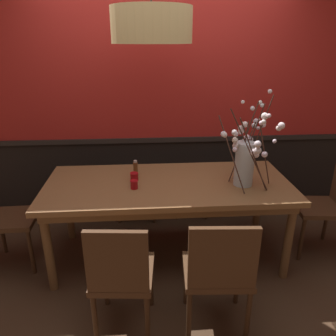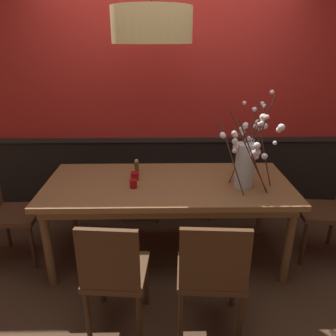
# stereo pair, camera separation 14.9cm
# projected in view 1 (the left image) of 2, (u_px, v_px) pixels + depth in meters

# --- Properties ---
(ground_plane) EXTENTS (24.00, 24.00, 0.00)m
(ground_plane) POSITION_uv_depth(u_px,v_px,m) (168.00, 255.00, 3.15)
(ground_plane) COLOR #4C3321
(back_wall) EXTENTS (5.65, 0.14, 2.93)m
(back_wall) POSITION_uv_depth(u_px,v_px,m) (162.00, 90.00, 3.37)
(back_wall) COLOR black
(back_wall) RESTS_ON ground
(dining_table) EXTENTS (2.15, 0.94, 0.77)m
(dining_table) POSITION_uv_depth(u_px,v_px,m) (168.00, 191.00, 2.90)
(dining_table) COLOR olive
(dining_table) RESTS_ON ground
(chair_far_side_right) EXTENTS (0.43, 0.41, 0.90)m
(chair_far_side_right) POSITION_uv_depth(u_px,v_px,m) (191.00, 170.00, 3.82)
(chair_far_side_right) COLOR #4C301C
(chair_far_side_right) RESTS_ON ground
(chair_head_west_end) EXTENTS (0.44, 0.42, 0.97)m
(chair_head_west_end) POSITION_uv_depth(u_px,v_px,m) (1.00, 212.00, 2.85)
(chair_head_west_end) COLOR #4C301C
(chair_head_west_end) RESTS_ON ground
(chair_far_side_left) EXTENTS (0.49, 0.46, 0.91)m
(chair_far_side_left) POSITION_uv_depth(u_px,v_px,m) (138.00, 172.00, 3.76)
(chair_far_side_left) COLOR #4C301C
(chair_far_side_left) RESTS_ON ground
(chair_head_east_end) EXTENTS (0.47, 0.44, 0.98)m
(chair_head_east_end) POSITION_uv_depth(u_px,v_px,m) (329.00, 200.00, 3.05)
(chair_head_east_end) COLOR #4C301C
(chair_head_east_end) RESTS_ON ground
(chair_near_side_left) EXTENTS (0.44, 0.46, 0.90)m
(chair_near_side_left) POSITION_uv_depth(u_px,v_px,m) (121.00, 273.00, 2.15)
(chair_near_side_left) COLOR #4C301C
(chair_near_side_left) RESTS_ON ground
(chair_near_side_right) EXTENTS (0.48, 0.43, 0.91)m
(chair_near_side_right) POSITION_uv_depth(u_px,v_px,m) (219.00, 270.00, 2.17)
(chair_near_side_right) COLOR #4C301C
(chair_near_side_right) RESTS_ON ground
(vase_with_blossoms) EXTENTS (0.49, 0.56, 0.79)m
(vase_with_blossoms) POSITION_uv_depth(u_px,v_px,m) (246.00, 158.00, 2.74)
(vase_with_blossoms) COLOR silver
(vase_with_blossoms) RESTS_ON dining_table
(candle_holder_nearer_center) EXTENTS (0.07, 0.07, 0.08)m
(candle_holder_nearer_center) POSITION_uv_depth(u_px,v_px,m) (134.00, 177.00, 2.89)
(candle_holder_nearer_center) COLOR #9E0F14
(candle_holder_nearer_center) RESTS_ON dining_table
(candle_holder_nearer_edge) EXTENTS (0.07, 0.07, 0.08)m
(candle_holder_nearer_edge) POSITION_uv_depth(u_px,v_px,m) (134.00, 184.00, 2.74)
(candle_holder_nearer_edge) COLOR #9E0F14
(candle_holder_nearer_edge) RESTS_ON dining_table
(condiment_bottle) EXTENTS (0.04, 0.04, 0.14)m
(condiment_bottle) POSITION_uv_depth(u_px,v_px,m) (136.00, 168.00, 3.00)
(condiment_bottle) COLOR brown
(condiment_bottle) RESTS_ON dining_table
(pendant_lamp) EXTENTS (0.61, 0.61, 1.02)m
(pendant_lamp) POSITION_uv_depth(u_px,v_px,m) (152.00, 25.00, 2.43)
(pendant_lamp) COLOR tan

